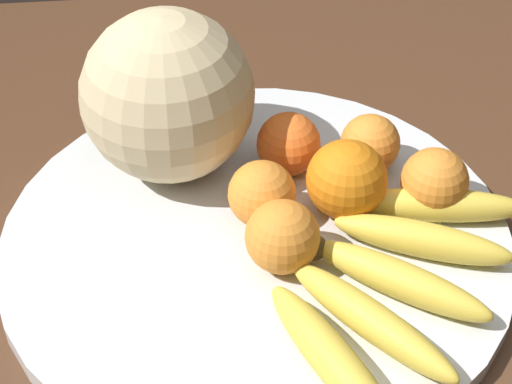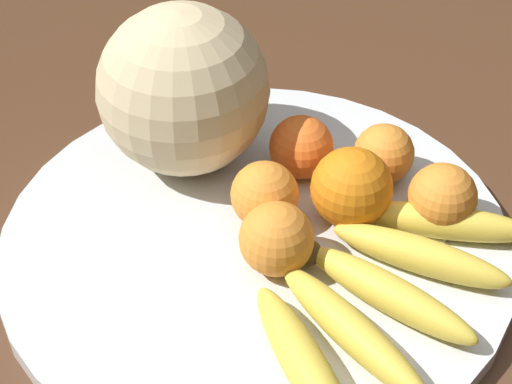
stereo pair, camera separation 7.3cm
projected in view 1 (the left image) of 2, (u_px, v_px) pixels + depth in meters
The scene contains 11 objects.
kitchen_table at pixel (241, 348), 0.81m from camera, with size 1.44×1.04×0.76m.
fruit_bowl at pixel (256, 240), 0.77m from camera, with size 0.46×0.46×0.02m.
melon at pixel (167, 96), 0.79m from camera, with size 0.16×0.16×0.16m.
banana_bunch at pixel (392, 280), 0.70m from camera, with size 0.25×0.27×0.03m.
orange_front_left at pixel (283, 238), 0.72m from camera, with size 0.06×0.06×0.06m.
orange_front_right at pixel (435, 181), 0.77m from camera, with size 0.06×0.06×0.06m.
orange_mid_center at pixel (347, 180), 0.76m from camera, with size 0.07×0.07×0.07m.
orange_back_left at pixel (370, 144), 0.82m from camera, with size 0.06×0.06×0.06m.
orange_back_right at pixel (289, 144), 0.81m from camera, with size 0.06×0.06×0.06m.
orange_top_small at pixel (262, 194), 0.76m from camera, with size 0.06×0.06×0.06m.
produce_tag at pixel (389, 212), 0.78m from camera, with size 0.10×0.08×0.00m.
Camera 1 is at (0.04, 0.51, 1.31)m, focal length 60.00 mm.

